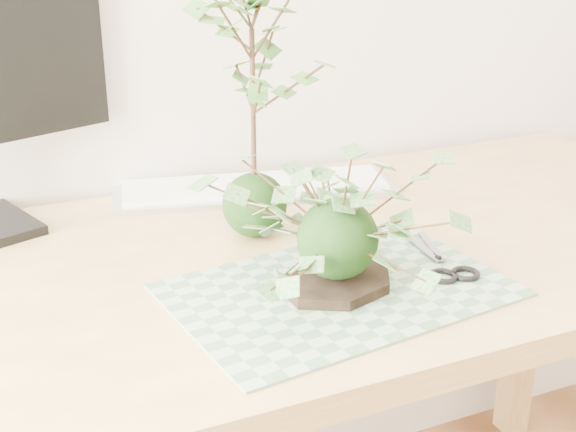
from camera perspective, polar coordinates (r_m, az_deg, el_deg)
The scene contains 7 objects.
desk at distance 1.23m, azimuth -0.20°, elevation -6.39°, with size 1.60×0.70×0.74m.
cutting_mat at distance 1.09m, azimuth 3.63°, elevation -5.27°, with size 0.44×0.30×0.00m, color #4D7551.
stone_dish at distance 1.09m, azimuth 3.46°, elevation -4.64°, with size 0.17×0.17×0.01m, color black.
ivy_kokedama at distance 1.04m, azimuth 3.60°, elevation 0.93°, with size 0.38×0.38×0.22m.
maple_kokedama at distance 1.17m, azimuth -2.58°, elevation 11.96°, with size 0.29×0.29×0.42m.
keyboard at distance 1.43m, azimuth -2.38°, elevation 1.99°, with size 0.52×0.26×0.02m.
scissors at distance 1.16m, azimuth 11.47°, elevation -3.63°, with size 0.08×0.17×0.01m.
Camera 1 is at (-0.40, 0.24, 1.24)m, focal length 50.00 mm.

